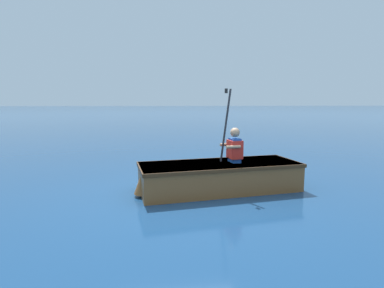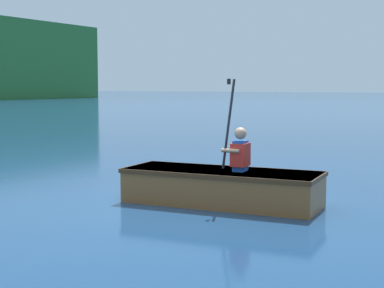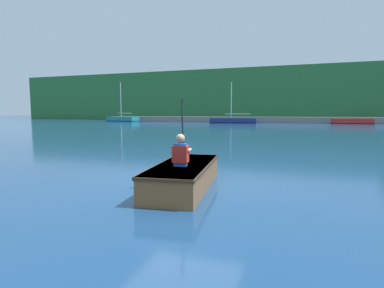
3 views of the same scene
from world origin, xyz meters
name	(u,v)px [view 3 (image 3 of 3)]	position (x,y,z in m)	size (l,w,h in m)	color
ground_plane	(183,179)	(0.00, 0.00, 0.00)	(300.00, 300.00, 0.00)	navy
shoreline_ridge	(283,96)	(0.00, 61.87, 5.08)	(120.00, 20.00, 10.16)	#2D6B33
waterfront_warehouse_left	(169,98)	(-24.48, 56.60, 4.75)	(11.92, 6.84, 9.47)	#B2A899
marina_dock	(278,120)	(0.00, 41.27, 0.45)	(57.82, 2.40, 0.90)	slate
moored_boat_dock_west_inner	(233,121)	(-6.00, 36.94, 0.36)	(6.79, 2.95, 5.93)	navy
moored_boat_dock_center_near	(352,122)	(9.76, 38.73, 0.34)	(5.07, 1.68, 0.75)	red
moored_boat_dock_center_far	(122,119)	(-25.32, 38.26, 0.42)	(6.31, 3.23, 6.67)	#197A84
rowboat_foreground	(185,174)	(0.28, -0.68, 0.28)	(1.33, 2.99, 0.50)	brown
person_paddler	(181,151)	(0.32, -0.99, 0.78)	(0.38, 0.40, 1.30)	#1E4CA5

